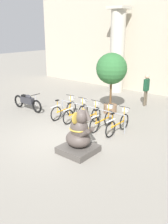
{
  "coord_description": "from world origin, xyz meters",
  "views": [
    {
      "loc": [
        6.05,
        -6.05,
        3.96
      ],
      "look_at": [
        0.53,
        0.71,
        1.0
      ],
      "focal_mm": 40.0,
      "sensor_mm": 36.0,
      "label": 1
    }
  ],
  "objects_px": {
    "bicycle_2": "(89,116)",
    "motorcycle": "(27,101)",
    "elephant_statue": "(79,136)",
    "potted_tree": "(111,71)",
    "bicycle_0": "(64,109)",
    "bicycle_1": "(76,112)",
    "bicycle_3": "(103,120)",
    "bicycle_4": "(118,123)",
    "person_pedestrian": "(146,87)"
  },
  "relations": [
    {
      "from": "elephant_statue",
      "to": "motorcycle",
      "type": "bearing_deg",
      "value": 159.69
    },
    {
      "from": "bicycle_2",
      "to": "potted_tree",
      "type": "relative_size",
      "value": 0.58
    },
    {
      "from": "elephant_statue",
      "to": "motorcycle",
      "type": "distance_m",
      "value": 5.28
    },
    {
      "from": "bicycle_0",
      "to": "bicycle_3",
      "type": "relative_size",
      "value": 1.0
    },
    {
      "from": "bicycle_4",
      "to": "bicycle_2",
      "type": "bearing_deg",
      "value": -179.88
    },
    {
      "from": "bicycle_0",
      "to": "person_pedestrian",
      "type": "xyz_separation_m",
      "value": [
        2.04,
        4.08,
        0.61
      ]
    },
    {
      "from": "bicycle_2",
      "to": "bicycle_3",
      "type": "bearing_deg",
      "value": -3.16
    },
    {
      "from": "bicycle_4",
      "to": "potted_tree",
      "type": "bearing_deg",
      "value": 130.74
    },
    {
      "from": "bicycle_0",
      "to": "person_pedestrian",
      "type": "relative_size",
      "value": 0.99
    },
    {
      "from": "bicycle_3",
      "to": "person_pedestrian",
      "type": "distance_m",
      "value": 4.13
    },
    {
      "from": "bicycle_0",
      "to": "bicycle_3",
      "type": "xyz_separation_m",
      "value": [
        2.15,
        -0.0,
        0.0
      ]
    },
    {
      "from": "bicycle_2",
      "to": "bicycle_4",
      "type": "distance_m",
      "value": 1.43
    },
    {
      "from": "bicycle_2",
      "to": "potted_tree",
      "type": "xyz_separation_m",
      "value": [
        -0.17,
        1.87,
        1.66
      ]
    },
    {
      "from": "bicycle_4",
      "to": "bicycle_1",
      "type": "bearing_deg",
      "value": -179.5
    },
    {
      "from": "bicycle_2",
      "to": "bicycle_3",
      "type": "height_order",
      "value": "same"
    },
    {
      "from": "bicycle_4",
      "to": "bicycle_3",
      "type": "bearing_deg",
      "value": -176.59
    },
    {
      "from": "person_pedestrian",
      "to": "bicycle_1",
      "type": "bearing_deg",
      "value": -108.11
    },
    {
      "from": "motorcycle",
      "to": "potted_tree",
      "type": "distance_m",
      "value": 4.44
    },
    {
      "from": "bicycle_2",
      "to": "bicycle_0",
      "type": "bearing_deg",
      "value": -178.49
    },
    {
      "from": "bicycle_3",
      "to": "motorcycle",
      "type": "distance_m",
      "value": 4.37
    },
    {
      "from": "elephant_statue",
      "to": "potted_tree",
      "type": "distance_m",
      "value": 4.59
    },
    {
      "from": "bicycle_0",
      "to": "bicycle_3",
      "type": "distance_m",
      "value": 2.15
    },
    {
      "from": "bicycle_1",
      "to": "bicycle_2",
      "type": "bearing_deg",
      "value": 1.25
    },
    {
      "from": "bicycle_1",
      "to": "bicycle_4",
      "type": "bearing_deg",
      "value": 0.5
    },
    {
      "from": "bicycle_1",
      "to": "motorcycle",
      "type": "distance_m",
      "value": 2.95
    },
    {
      "from": "elephant_statue",
      "to": "motorcycle",
      "type": "relative_size",
      "value": 0.85
    },
    {
      "from": "bicycle_3",
      "to": "bicycle_4",
      "type": "distance_m",
      "value": 0.72
    },
    {
      "from": "motorcycle",
      "to": "potted_tree",
      "type": "bearing_deg",
      "value": 33.12
    },
    {
      "from": "motorcycle",
      "to": "person_pedestrian",
      "type": "xyz_separation_m",
      "value": [
        4.25,
        4.44,
        0.55
      ]
    },
    {
      "from": "bicycle_3",
      "to": "potted_tree",
      "type": "height_order",
      "value": "potted_tree"
    },
    {
      "from": "bicycle_1",
      "to": "bicycle_3",
      "type": "height_order",
      "value": "same"
    },
    {
      "from": "bicycle_1",
      "to": "elephant_statue",
      "type": "bearing_deg",
      "value": -47.51
    },
    {
      "from": "bicycle_1",
      "to": "bicycle_4",
      "type": "relative_size",
      "value": 1.0
    },
    {
      "from": "bicycle_3",
      "to": "person_pedestrian",
      "type": "bearing_deg",
      "value": 91.47
    },
    {
      "from": "bicycle_1",
      "to": "bicycle_3",
      "type": "xyz_separation_m",
      "value": [
        1.43,
        -0.02,
        0.0
      ]
    },
    {
      "from": "bicycle_2",
      "to": "motorcycle",
      "type": "bearing_deg",
      "value": -173.78
    },
    {
      "from": "elephant_statue",
      "to": "motorcycle",
      "type": "height_order",
      "value": "elephant_statue"
    },
    {
      "from": "bicycle_1",
      "to": "elephant_statue",
      "type": "xyz_separation_m",
      "value": [
        2.03,
        -2.21,
        0.2
      ]
    },
    {
      "from": "bicycle_0",
      "to": "bicycle_3",
      "type": "height_order",
      "value": "same"
    },
    {
      "from": "bicycle_0",
      "to": "elephant_statue",
      "type": "height_order",
      "value": "elephant_statue"
    },
    {
      "from": "bicycle_3",
      "to": "potted_tree",
      "type": "distance_m",
      "value": 2.68
    },
    {
      "from": "bicycle_0",
      "to": "motorcycle",
      "type": "height_order",
      "value": "bicycle_0"
    },
    {
      "from": "elephant_statue",
      "to": "bicycle_4",
      "type": "bearing_deg",
      "value": 86.95
    },
    {
      "from": "bicycle_0",
      "to": "bicycle_2",
      "type": "height_order",
      "value": "same"
    },
    {
      "from": "bicycle_0",
      "to": "motorcycle",
      "type": "xyz_separation_m",
      "value": [
        -2.21,
        -0.36,
        0.05
      ]
    },
    {
      "from": "bicycle_4",
      "to": "motorcycle",
      "type": "xyz_separation_m",
      "value": [
        -5.07,
        -0.4,
        0.05
      ]
    },
    {
      "from": "bicycle_4",
      "to": "person_pedestrian",
      "type": "bearing_deg",
      "value": 101.49
    },
    {
      "from": "bicycle_0",
      "to": "bicycle_1",
      "type": "relative_size",
      "value": 1.0
    },
    {
      "from": "bicycle_1",
      "to": "bicycle_2",
      "type": "xyz_separation_m",
      "value": [
        0.72,
        0.02,
        0.0
      ]
    },
    {
      "from": "bicycle_4",
      "to": "elephant_statue",
      "type": "bearing_deg",
      "value": -93.05
    }
  ]
}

